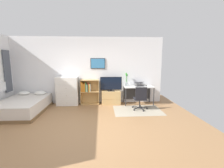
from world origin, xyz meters
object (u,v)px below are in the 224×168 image
at_px(office_chair, 140,98).
at_px(laptop, 139,84).
at_px(wine_glass, 130,83).
at_px(computer_mouse, 146,86).
at_px(desk, 138,89).
at_px(bamboo_vase, 127,79).
at_px(bookshelf, 88,90).
at_px(tv_stand, 111,97).
at_px(television, 111,84).
at_px(bed, 23,106).
at_px(dresser, 67,91).

relative_size(office_chair, laptop, 1.98).
distance_m(office_chair, wine_glass, 0.87).
relative_size(laptop, computer_mouse, 4.18).
xyz_separation_m(desk, wine_glass, (-0.37, -0.12, 0.27)).
height_order(desk, computer_mouse, computer_mouse).
bearing_deg(bamboo_vase, bookshelf, -178.22).
xyz_separation_m(laptop, bamboo_vase, (-0.52, 0.08, 0.22)).
bearing_deg(office_chair, bookshelf, 156.65).
bearing_deg(bookshelf, tv_stand, -3.12).
height_order(television, laptop, television).
bearing_deg(bookshelf, desk, -1.82).
bearing_deg(computer_mouse, wine_glass, -176.73).
height_order(office_chair, laptop, laptop).
bearing_deg(desk, bed, -169.28).
xyz_separation_m(television, bamboo_vase, (0.65, 0.12, 0.19)).
relative_size(television, wine_glass, 4.81).
height_order(desk, wine_glass, wine_glass).
bearing_deg(bamboo_vase, tv_stand, -171.27).
xyz_separation_m(bookshelf, tv_stand, (0.93, -0.05, -0.31)).
relative_size(bookshelf, office_chair, 1.16).
bearing_deg(dresser, bookshelf, 4.62).
relative_size(dresser, office_chair, 1.32).
xyz_separation_m(dresser, office_chair, (2.74, -0.83, -0.11)).
xyz_separation_m(television, office_chair, (1.00, -0.82, -0.37)).
xyz_separation_m(bookshelf, computer_mouse, (2.35, -0.15, 0.17)).
bearing_deg(wine_glass, laptop, 19.65).
bearing_deg(dresser, computer_mouse, -1.50).
distance_m(tv_stand, wine_glass, 0.96).
bearing_deg(bed, television, 15.21).
relative_size(tv_stand, television, 0.87).
distance_m(dresser, desk, 2.84).
distance_m(television, wine_glass, 0.74).
bearing_deg(wine_glass, dresser, 177.17).
bearing_deg(desk, bamboo_vase, 166.15).
height_order(desk, office_chair, office_chair).
bearing_deg(wine_glass, computer_mouse, 3.27).
distance_m(office_chair, laptop, 0.94).
distance_m(tv_stand, office_chair, 1.33).
xyz_separation_m(tv_stand, office_chair, (1.00, -0.85, 0.19)).
height_order(laptop, bamboo_vase, bamboo_vase).
distance_m(bookshelf, tv_stand, 0.98).
height_order(bookshelf, office_chair, bookshelf).
bearing_deg(computer_mouse, bed, -171.05).
distance_m(laptop, wine_glass, 0.46).
bearing_deg(tv_stand, office_chair, -40.07).
bearing_deg(dresser, tv_stand, 0.50).
bearing_deg(bamboo_vase, wine_glass, -69.72).
xyz_separation_m(dresser, computer_mouse, (3.16, -0.08, 0.19)).
bearing_deg(tv_stand, bed, -165.34).
xyz_separation_m(television, desk, (1.11, 0.01, -0.23)).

